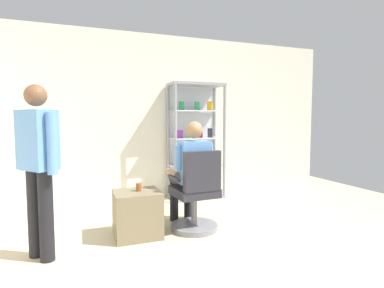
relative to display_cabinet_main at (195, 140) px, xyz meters
name	(u,v)px	position (x,y,z in m)	size (l,w,h in m)	color
ground_plane	(270,280)	(-0.40, -2.76, -0.96)	(7.20, 7.20, 0.00)	#C6B793
back_wall	(168,117)	(-0.40, 0.24, 0.39)	(6.00, 0.10, 2.70)	silver
display_cabinet_main	(195,140)	(0.00, 0.00, 0.00)	(0.90, 0.45, 1.90)	gray
office_chair	(196,198)	(-0.56, -1.52, -0.57)	(0.58, 0.56, 0.96)	slate
seated_shopkeeper	(190,169)	(-0.58, -1.35, -0.25)	(0.51, 0.59, 1.29)	black
storage_crate	(137,214)	(-1.24, -1.44, -0.71)	(0.50, 0.47, 0.51)	#72664C
tea_glass	(139,187)	(-1.22, -1.43, -0.40)	(0.06, 0.06, 0.09)	brown
standing_customer	(38,161)	(-2.19, -1.68, -0.03)	(0.39, 0.43, 1.63)	black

